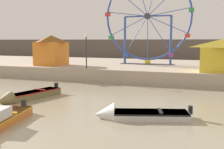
% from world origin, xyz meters
% --- Properties ---
extents(quay_promenade, '(110.00, 18.14, 1.33)m').
position_xyz_m(quay_promenade, '(0.00, 27.44, 0.67)').
color(quay_promenade, tan).
rests_on(quay_promenade, ground_plane).
extents(distant_town_skyline, '(140.00, 3.00, 4.40)m').
position_xyz_m(distant_town_skyline, '(0.00, 52.24, 2.20)').
color(distant_town_skyline, '#564C47').
rests_on(distant_town_skyline, ground_plane).
extents(motorboat_olive_wood, '(2.15, 5.74, 1.12)m').
position_xyz_m(motorboat_olive_wood, '(-2.95, 8.89, 0.27)').
color(motorboat_olive_wood, olive).
rests_on(motorboat_olive_wood, ground_plane).
extents(motorboat_pale_grey, '(5.22, 2.96, 1.36)m').
position_xyz_m(motorboat_pale_grey, '(5.60, 6.74, 0.22)').
color(motorboat_pale_grey, silver).
rests_on(motorboat_pale_grey, ground_plane).
extents(ferris_wheel_blue_frame, '(10.70, 1.20, 10.96)m').
position_xyz_m(ferris_wheel_blue_frame, '(1.26, 26.55, 6.84)').
color(ferris_wheel_blue_frame, '#334CA8').
rests_on(ferris_wheel_blue_frame, quay_promenade).
extents(carnival_booth_orange_canopy, '(3.19, 3.46, 3.45)m').
position_xyz_m(carnival_booth_orange_canopy, '(-8.76, 21.27, 3.13)').
color(carnival_booth_orange_canopy, orange).
rests_on(carnival_booth_orange_canopy, quay_promenade).
extents(carnival_booth_yellow_awning, '(4.63, 3.33, 3.03)m').
position_xyz_m(carnival_booth_yellow_awning, '(10.01, 20.47, 2.91)').
color(carnival_booth_yellow_awning, yellow).
rests_on(carnival_booth_yellow_awning, quay_promenade).
extents(promenade_lamp_near, '(0.32, 0.32, 3.51)m').
position_xyz_m(promenade_lamp_near, '(-3.27, 19.31, 3.66)').
color(promenade_lamp_near, '#2D2D33').
rests_on(promenade_lamp_near, quay_promenade).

